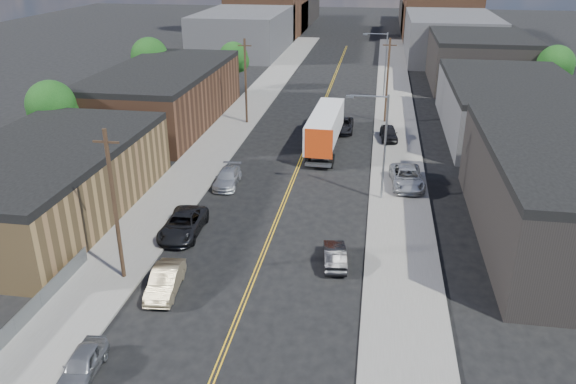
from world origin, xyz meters
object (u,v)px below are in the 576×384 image
(car_left_b, at_px, (165,281))
(car_right_lot_a, at_px, (407,177))
(car_right_oncoming, at_px, (335,255))
(car_right_lot_c, at_px, (389,133))
(car_left_c, at_px, (183,224))
(car_left_a, at_px, (83,364))
(car_ahead_truck, at_px, (342,125))
(car_left_d, at_px, (227,178))
(semi_truck, at_px, (326,124))

(car_left_b, height_order, car_right_lot_a, car_right_lot_a)
(car_right_oncoming, xyz_separation_m, car_right_lot_c, (3.64, 27.07, 0.21))
(car_left_c, xyz_separation_m, car_right_lot_c, (15.04, 24.57, 0.09))
(car_left_a, bearing_deg, car_right_lot_c, 64.05)
(car_right_lot_c, relative_size, car_ahead_truck, 0.81)
(car_left_d, relative_size, car_right_oncoming, 1.19)
(car_left_d, bearing_deg, car_right_lot_c, 43.19)
(car_left_c, bearing_deg, car_left_b, -81.03)
(semi_truck, height_order, car_ahead_truck, semi_truck)
(car_left_d, distance_m, car_right_oncoming, 16.07)
(car_left_d, distance_m, car_right_lot_a, 15.88)
(car_right_oncoming, distance_m, car_right_lot_c, 27.31)
(semi_truck, distance_m, car_right_oncoming, 24.87)
(semi_truck, relative_size, car_right_lot_a, 2.64)
(car_left_c, distance_m, car_right_lot_c, 28.81)
(car_left_c, xyz_separation_m, car_right_lot_a, (16.57, 11.61, 0.17))
(car_ahead_truck, bearing_deg, car_left_d, -117.88)
(car_left_b, relative_size, car_right_lot_c, 1.05)
(car_left_d, relative_size, car_right_lot_a, 0.83)
(car_left_d, height_order, car_ahead_truck, car_ahead_truck)
(semi_truck, relative_size, car_right_oncoming, 3.78)
(car_right_lot_a, relative_size, car_ahead_truck, 1.10)
(car_left_d, height_order, car_right_oncoming, car_left_d)
(car_right_oncoming, height_order, car_right_lot_a, car_right_lot_a)
(car_right_lot_c, bearing_deg, semi_truck, -165.36)
(car_left_b, distance_m, car_right_lot_c, 34.77)
(car_right_lot_a, height_order, car_ahead_truck, car_right_lot_a)
(car_left_b, distance_m, car_left_c, 7.54)
(car_right_lot_a, bearing_deg, semi_truck, 123.12)
(car_left_c, bearing_deg, car_right_lot_a, 33.29)
(car_left_b, bearing_deg, car_left_c, 94.70)
(car_left_a, height_order, car_ahead_truck, car_ahead_truck)
(car_left_c, relative_size, car_right_lot_c, 1.33)
(car_left_b, xyz_separation_m, car_right_lot_c, (13.64, 31.99, 0.14))
(car_ahead_truck, bearing_deg, car_left_c, -110.72)
(car_left_b, relative_size, car_ahead_truck, 0.85)
(car_left_a, xyz_separation_m, car_left_d, (0.82, 24.72, 0.05))
(car_left_c, bearing_deg, car_right_oncoming, -14.06)
(car_right_lot_c, bearing_deg, car_right_lot_a, -88.75)
(car_left_a, relative_size, car_ahead_truck, 0.72)
(car_right_oncoming, bearing_deg, car_left_c, -19.61)
(car_right_oncoming, bearing_deg, car_right_lot_c, -104.93)
(car_left_d, bearing_deg, car_right_lot_a, 3.96)
(semi_truck, height_order, car_right_oncoming, semi_truck)
(car_right_lot_c, bearing_deg, car_left_c, -126.97)
(car_left_c, relative_size, car_right_lot_a, 0.98)
(car_right_lot_c, height_order, car_ahead_truck, car_right_lot_c)
(car_left_d, xyz_separation_m, car_right_oncoming, (10.58, -12.10, -0.03))
(car_left_b, height_order, car_right_lot_c, car_right_lot_c)
(car_right_lot_a, height_order, car_right_lot_c, car_right_lot_a)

